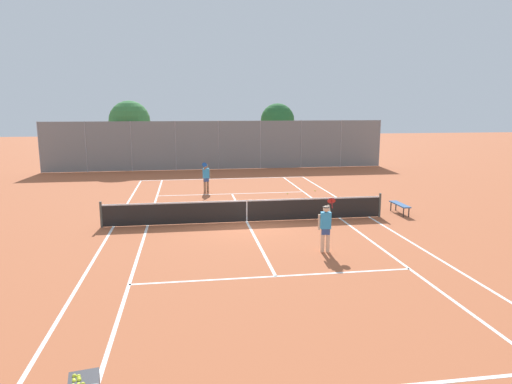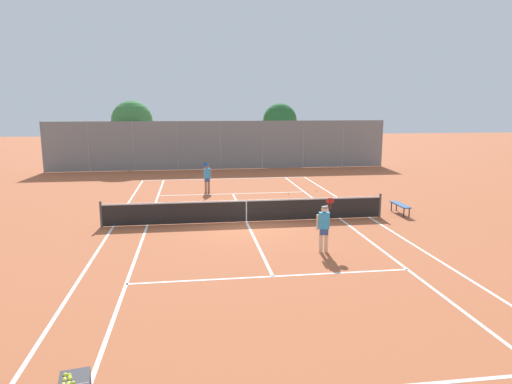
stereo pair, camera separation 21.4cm
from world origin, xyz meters
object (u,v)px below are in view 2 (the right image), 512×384
tennis_net (246,210)px  player_far_left (207,176)px  player_near_side (324,225)px  courtside_bench (400,205)px  loose_tennis_ball_1 (288,194)px  tree_behind_right (281,121)px  loose_tennis_ball_0 (316,191)px  tree_behind_left (132,122)px

tennis_net → player_far_left: size_ratio=6.76×
player_near_side → courtside_bench: size_ratio=1.18×
tennis_net → loose_tennis_ball_1: (3.07, 5.87, -0.48)m
player_far_left → loose_tennis_ball_1: 4.73m
loose_tennis_ball_1 → tree_behind_right: 15.03m
loose_tennis_ball_0 → loose_tennis_ball_1: 1.87m
loose_tennis_ball_1 → tree_behind_left: tree_behind_left is taller
tree_behind_left → tree_behind_right: 12.39m
tennis_net → player_near_side: bearing=-64.7°
courtside_bench → tree_behind_left: (-13.93, 18.03, 3.21)m
tennis_net → tree_behind_left: tree_behind_left is taller
player_near_side → tree_behind_left: tree_behind_left is taller
player_far_left → loose_tennis_ball_0: (6.24, -0.63, -0.89)m
tree_behind_right → tennis_net: bearing=-105.0°
player_far_left → courtside_bench: size_ratio=1.18×
tennis_net → tree_behind_left: size_ratio=2.27×
tree_behind_left → loose_tennis_ball_1: bearing=-51.9°
player_far_left → tree_behind_right: (6.84, 13.17, 2.65)m
player_near_side → tree_behind_right: (3.36, 24.69, 2.65)m
tennis_net → player_near_side: (2.09, -4.42, 0.42)m
tennis_net → player_far_left: player_far_left is taller
tennis_net → loose_tennis_ball_1: tennis_net is taller
tennis_net → tree_behind_left: (-6.81, 18.47, 3.11)m
loose_tennis_ball_0 → player_far_left: bearing=174.3°
tennis_net → loose_tennis_ball_1: 6.64m
tree_behind_right → loose_tennis_ball_0: bearing=-92.5°
tennis_net → tree_behind_right: bearing=75.0°
player_near_side → player_far_left: bearing=106.8°
player_near_side → player_far_left: size_ratio=1.00×
loose_tennis_ball_0 → tree_behind_right: size_ratio=0.01×
player_far_left → tree_behind_right: 15.08m
tennis_net → player_near_side: player_near_side is taller
loose_tennis_ball_0 → loose_tennis_ball_1: size_ratio=1.00×
tennis_net → loose_tennis_ball_1: size_ratio=181.82×
courtside_bench → tree_behind_right: size_ratio=0.29×
tennis_net → player_far_left: 7.25m
player_near_side → loose_tennis_ball_1: (0.99, 10.28, -0.89)m
loose_tennis_ball_0 → tree_behind_left: bearing=134.2°
tennis_net → loose_tennis_ball_0: bearing=53.2°
player_far_left → loose_tennis_ball_1: player_far_left is taller
loose_tennis_ball_0 → tree_behind_left: 17.10m
loose_tennis_ball_1 → player_near_side: bearing=-95.5°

